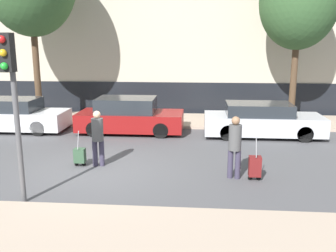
# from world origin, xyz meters

# --- Properties ---
(ground_plane) EXTENTS (80.00, 80.00, 0.00)m
(ground_plane) POSITION_xyz_m (0.00, 0.00, 0.00)
(ground_plane) COLOR #4C4C4F
(sidewalk_near) EXTENTS (28.00, 2.50, 0.12)m
(sidewalk_near) POSITION_xyz_m (0.00, -3.75, 0.06)
(sidewalk_near) COLOR tan
(sidewalk_near) RESTS_ON ground_plane
(sidewalk_far) EXTENTS (28.00, 3.00, 0.12)m
(sidewalk_far) POSITION_xyz_m (0.00, 7.00, 0.06)
(sidewalk_far) COLOR tan
(sidewalk_far) RESTS_ON ground_plane
(building_facade) EXTENTS (28.00, 3.18, 9.25)m
(building_facade) POSITION_xyz_m (0.00, 10.76, 4.61)
(building_facade) COLOR #B7AD99
(building_facade) RESTS_ON ground_plane
(parked_car_0) EXTENTS (4.38, 1.75, 1.35)m
(parked_car_0) POSITION_xyz_m (-4.77, 4.63, 0.64)
(parked_car_0) COLOR silver
(parked_car_0) RESTS_ON ground_plane
(parked_car_1) EXTENTS (4.22, 1.86, 1.43)m
(parked_car_1) POSITION_xyz_m (0.13, 4.73, 0.67)
(parked_car_1) COLOR maroon
(parked_car_1) RESTS_ON ground_plane
(parked_car_2) EXTENTS (4.53, 1.78, 1.31)m
(parked_car_2) POSITION_xyz_m (5.39, 4.53, 0.62)
(parked_car_2) COLOR #B7BABF
(parked_car_2) RESTS_ON ground_plane
(pedestrian_left) EXTENTS (0.35, 0.34, 1.67)m
(pedestrian_left) POSITION_xyz_m (-0.02, 0.44, 0.94)
(pedestrian_left) COLOR #383347
(pedestrian_left) RESTS_ON ground_plane
(trolley_left) EXTENTS (0.34, 0.29, 1.08)m
(trolley_left) POSITION_xyz_m (-0.56, 0.36, 0.33)
(trolley_left) COLOR #335138
(trolley_left) RESTS_ON ground_plane
(pedestrian_right) EXTENTS (0.35, 0.34, 1.71)m
(pedestrian_right) POSITION_xyz_m (3.90, -0.28, 0.97)
(pedestrian_right) COLOR #383347
(pedestrian_right) RESTS_ON ground_plane
(trolley_right) EXTENTS (0.34, 0.29, 1.20)m
(trolley_right) POSITION_xyz_m (4.44, -0.40, 0.39)
(trolley_right) COLOR maroon
(trolley_right) RESTS_ON ground_plane
(traffic_light) EXTENTS (0.28, 0.47, 3.79)m
(traffic_light) POSITION_xyz_m (-1.05, -2.36, 2.70)
(traffic_light) COLOR #515154
(traffic_light) RESTS_ON ground_plane
(bare_tree_down_street) EXTENTS (3.30, 3.30, 7.19)m
(bare_tree_down_street) POSITION_xyz_m (7.04, 6.81, 5.27)
(bare_tree_down_street) COLOR #4C3826
(bare_tree_down_street) RESTS_ON sidewalk_far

